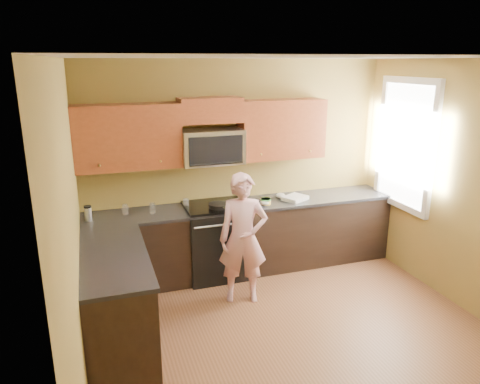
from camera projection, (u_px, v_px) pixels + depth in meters
name	position (u px, v px, depth m)	size (l,w,h in m)	color
floor	(301.00, 341.00, 4.49)	(4.00, 4.00, 0.00)	brown
ceiling	(313.00, 57.00, 3.73)	(4.00, 4.00, 0.00)	white
wall_back	(237.00, 165.00, 5.93)	(4.00, 4.00, 0.00)	olive
wall_left	(73.00, 239.00, 3.50)	(4.00, 4.00, 0.00)	olive
wall_right	(479.00, 193.00, 4.72)	(4.00, 4.00, 0.00)	olive
cabinet_back_run	(245.00, 238.00, 5.91)	(4.00, 0.60, 0.88)	black
cabinet_left_run	(117.00, 300.00, 4.39)	(0.60, 1.60, 0.88)	black
countertop_back	(245.00, 205.00, 5.77)	(4.00, 0.62, 0.04)	black
countertop_left	(114.00, 256.00, 4.27)	(0.62, 1.60, 0.04)	black
stove	(216.00, 240.00, 5.76)	(0.76, 0.65, 0.95)	black
microwave	(212.00, 163.00, 5.60)	(0.76, 0.40, 0.42)	silver
upper_cab_left	(130.00, 169.00, 5.33)	(1.22, 0.33, 0.75)	brown
upper_cab_right	(281.00, 158.00, 5.92)	(1.12, 0.33, 0.75)	brown
upper_cab_over_mw	(210.00, 110.00, 5.45)	(0.76, 0.33, 0.30)	brown
window	(406.00, 145.00, 5.72)	(0.06, 1.06, 1.66)	white
woman	(243.00, 239.00, 5.08)	(0.55, 0.36, 1.50)	pink
frying_pan	(219.00, 208.00, 5.51)	(0.24, 0.42, 0.06)	black
butter_tub	(266.00, 204.00, 5.74)	(0.13, 0.13, 0.09)	yellow
toast_slice	(246.00, 203.00, 5.77)	(0.11, 0.11, 0.01)	#B27F47
napkin_a	(265.00, 203.00, 5.70)	(0.11, 0.12, 0.06)	silver
napkin_b	(281.00, 196.00, 5.99)	(0.12, 0.13, 0.07)	silver
dish_towel	(295.00, 198.00, 5.91)	(0.30, 0.24, 0.05)	white
travel_mug	(89.00, 221.00, 5.15)	(0.08, 0.08, 0.18)	silver
glass_a	(153.00, 208.00, 5.40)	(0.07, 0.07, 0.12)	silver
glass_b	(125.00, 209.00, 5.36)	(0.07, 0.07, 0.12)	silver
glass_c	(186.00, 203.00, 5.58)	(0.07, 0.07, 0.12)	silver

